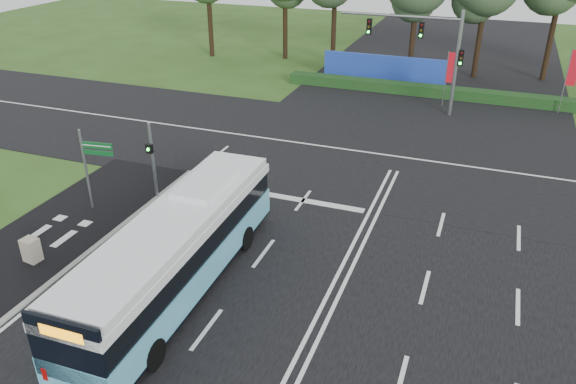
% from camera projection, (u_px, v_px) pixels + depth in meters
% --- Properties ---
extents(ground, '(120.00, 120.00, 0.00)m').
position_uv_depth(ground, '(340.00, 270.00, 22.20)').
color(ground, '#2F4F1A').
rests_on(ground, ground).
extents(road_main, '(20.00, 120.00, 0.04)m').
position_uv_depth(road_main, '(340.00, 270.00, 22.19)').
color(road_main, black).
rests_on(road_main, ground).
extents(road_cross, '(120.00, 14.00, 0.05)m').
position_uv_depth(road_cross, '(397.00, 157.00, 32.20)').
color(road_cross, black).
rests_on(road_cross, ground).
extents(bike_path, '(5.00, 18.00, 0.06)m').
position_uv_depth(bike_path, '(34.00, 248.00, 23.59)').
color(bike_path, black).
rests_on(bike_path, ground).
extents(kerb_strip, '(0.25, 18.00, 0.12)m').
position_uv_depth(kerb_strip, '(81.00, 259.00, 22.82)').
color(kerb_strip, gray).
rests_on(kerb_strip, ground).
extents(city_bus, '(2.79, 12.05, 3.45)m').
position_uv_depth(city_bus, '(177.00, 251.00, 20.27)').
color(city_bus, '#5BB3D3').
rests_on(city_bus, ground).
extents(pedestrian_signal, '(0.34, 0.44, 3.91)m').
position_uv_depth(pedestrian_signal, '(152.00, 158.00, 26.76)').
color(pedestrian_signal, gray).
rests_on(pedestrian_signal, ground).
extents(street_sign, '(1.55, 0.30, 4.00)m').
position_uv_depth(street_sign, '(91.00, 161.00, 25.54)').
color(street_sign, gray).
rests_on(street_sign, ground).
extents(utility_cabinet, '(0.70, 0.61, 1.06)m').
position_uv_depth(utility_cabinet, '(31.00, 251.00, 22.51)').
color(utility_cabinet, '#AAA089').
rests_on(utility_cabinet, ground).
extents(banner_flag_mid, '(0.59, 0.07, 3.97)m').
position_uv_depth(banner_flag_mid, '(450.00, 71.00, 39.24)').
color(banner_flag_mid, gray).
rests_on(banner_flag_mid, ground).
extents(banner_flag_right, '(0.67, 0.08, 4.51)m').
position_uv_depth(banner_flag_right, '(571.00, 72.00, 37.66)').
color(banner_flag_right, gray).
rests_on(banner_flag_right, ground).
extents(traffic_light_gantry, '(8.41, 0.28, 7.00)m').
position_uv_depth(traffic_light_gantry, '(431.00, 45.00, 37.13)').
color(traffic_light_gantry, gray).
rests_on(traffic_light_gantry, ground).
extents(hedge, '(22.00, 1.20, 0.80)m').
position_uv_depth(hedge, '(429.00, 91.00, 42.47)').
color(hedge, '#133514').
rests_on(hedge, ground).
extents(blue_hoarding, '(10.00, 0.30, 2.20)m').
position_uv_depth(blue_hoarding, '(384.00, 69.00, 45.48)').
color(blue_hoarding, '#2142B4').
rests_on(blue_hoarding, ground).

